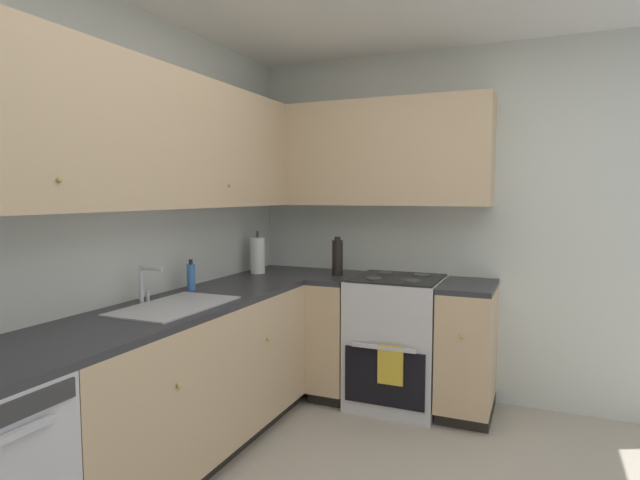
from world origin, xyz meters
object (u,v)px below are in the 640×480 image
(soap_bottle, at_px, (191,277))
(paper_towel_roll, at_px, (258,255))
(oven_range, at_px, (397,340))
(oil_bottle, at_px, (337,257))

(soap_bottle, xyz_separation_m, paper_towel_roll, (0.79, -0.02, 0.05))
(oven_range, bearing_deg, oil_bottle, 92.32)
(oven_range, bearing_deg, paper_towel_roll, 98.67)
(paper_towel_roll, height_order, oil_bottle, paper_towel_roll)
(paper_towel_roll, relative_size, oil_bottle, 1.17)
(oven_range, xyz_separation_m, oil_bottle, (-0.02, 0.45, 0.58))
(oven_range, distance_m, soap_bottle, 1.52)
(oven_range, bearing_deg, soap_bottle, 131.66)
(oil_bottle, bearing_deg, paper_towel_roll, 103.39)
(oven_range, relative_size, oil_bottle, 3.70)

